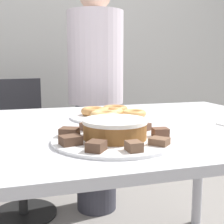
{
  "coord_description": "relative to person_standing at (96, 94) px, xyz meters",
  "views": [
    {
      "loc": [
        -0.33,
        -1.15,
        1.02
      ],
      "look_at": [
        0.0,
        -0.05,
        0.83
      ],
      "focal_mm": 50.0,
      "sensor_mm": 36.0,
      "label": 1
    }
  ],
  "objects": [
    {
      "name": "wall_back",
      "position": [
        -0.16,
        0.76,
        0.49
      ],
      "size": [
        8.0,
        0.05,
        2.6
      ],
      "color": "beige",
      "rests_on": "ground_plane"
    },
    {
      "name": "plate_donuts",
      "position": [
        -0.11,
        -0.72,
        -0.03
      ],
      "size": [
        0.35,
        0.35,
        0.01
      ],
      "color": "white",
      "rests_on": "table"
    },
    {
      "name": "lamington_8",
      "position": [
        -0.35,
        -1.15,
        -0.01
      ],
      "size": [
        0.07,
        0.06,
        0.03
      ],
      "rotation": [
        0.0,
        0.0,
        9.65
      ],
      "color": "#513828",
      "rests_on": "plate_cake"
    },
    {
      "name": "lamington_5",
      "position": [
        -0.17,
        -0.97,
        -0.01
      ],
      "size": [
        0.06,
        0.07,
        0.02
      ],
      "rotation": [
        0.0,
        0.0,
        7.56
      ],
      "color": "#513828",
      "rests_on": "plate_cake"
    },
    {
      "name": "lamington_7",
      "position": [
        -0.34,
        -1.05,
        -0.01
      ],
      "size": [
        0.07,
        0.07,
        0.03
      ],
      "rotation": [
        0.0,
        0.0,
        8.95
      ],
      "color": "#513828",
      "rests_on": "plate_cake"
    },
    {
      "name": "donut_0",
      "position": [
        -0.11,
        -0.72,
        -0.01
      ],
      "size": [
        0.12,
        0.12,
        0.03
      ],
      "color": "#E5AD66",
      "rests_on": "plate_donuts"
    },
    {
      "name": "person_standing",
      "position": [
        0.0,
        0.0,
        0.0
      ],
      "size": [
        0.36,
        0.36,
        1.55
      ],
      "color": "#383842",
      "rests_on": "ground_plane"
    },
    {
      "name": "donut_3",
      "position": [
        -0.16,
        -0.79,
        -0.01
      ],
      "size": [
        0.12,
        0.12,
        0.03
      ],
      "color": "#E5AD66",
      "rests_on": "plate_donuts"
    },
    {
      "name": "donut_2",
      "position": [
        -0.17,
        -0.67,
        -0.01
      ],
      "size": [
        0.11,
        0.11,
        0.03
      ],
      "color": "#D18E4C",
      "rests_on": "plate_donuts"
    },
    {
      "name": "plate_cake",
      "position": [
        -0.21,
        -1.11,
        -0.03
      ],
      "size": [
        0.39,
        0.39,
        0.01
      ],
      "color": "white",
      "rests_on": "table"
    },
    {
      "name": "lamington_1",
      "position": [
        -0.2,
        -1.26,
        -0.01
      ],
      "size": [
        0.04,
        0.05,
        0.03
      ],
      "rotation": [
        0.0,
        0.0,
        4.76
      ],
      "color": "brown",
      "rests_on": "plate_cake"
    },
    {
      "name": "lamington_3",
      "position": [
        -0.06,
        -1.13,
        -0.01
      ],
      "size": [
        0.05,
        0.05,
        0.03
      ],
      "rotation": [
        0.0,
        0.0,
        6.16
      ],
      "color": "brown",
      "rests_on": "plate_cake"
    },
    {
      "name": "table",
      "position": [
        -0.16,
        -0.87,
        -0.12
      ],
      "size": [
        1.56,
        1.06,
        0.77
      ],
      "color": "silver",
      "rests_on": "ground_plane"
    },
    {
      "name": "donut_1",
      "position": [
        -0.07,
        -0.65,
        -0.01
      ],
      "size": [
        0.12,
        0.12,
        0.03
      ],
      "color": "#C68447",
      "rests_on": "plate_donuts"
    },
    {
      "name": "frosted_cake",
      "position": [
        -0.21,
        -1.11,
        0.01
      ],
      "size": [
        0.2,
        0.2,
        0.06
      ],
      "color": "brown",
      "rests_on": "plate_cake"
    },
    {
      "name": "lamington_6",
      "position": [
        -0.27,
        -0.98,
        -0.01
      ],
      "size": [
        0.05,
        0.06,
        0.03
      ],
      "rotation": [
        0.0,
        0.0,
        8.25
      ],
      "color": "brown",
      "rests_on": "plate_cake"
    },
    {
      "name": "lamington_0",
      "position": [
        -0.3,
        -1.23,
        -0.01
      ],
      "size": [
        0.07,
        0.07,
        0.03
      ],
      "rotation": [
        0.0,
        0.0,
        4.07
      ],
      "color": "#513828",
      "rests_on": "plate_cake"
    },
    {
      "name": "lamington_4",
      "position": [
        -0.09,
        -1.03,
        -0.01
      ],
      "size": [
        0.07,
        0.07,
        0.03
      ],
      "rotation": [
        0.0,
        0.0,
        6.86
      ],
      "color": "brown",
      "rests_on": "plate_cake"
    },
    {
      "name": "donut_4",
      "position": [
        -0.02,
        -0.76,
        -0.01
      ],
      "size": [
        0.11,
        0.11,
        0.03
      ],
      "color": "tan",
      "rests_on": "plate_donuts"
    },
    {
      "name": "office_chair_left",
      "position": [
        -0.51,
        0.09,
        -0.38
      ],
      "size": [
        0.52,
        0.52,
        0.9
      ],
      "rotation": [
        0.0,
        0.0,
        0.2
      ],
      "color": "black",
      "rests_on": "ground_plane"
    },
    {
      "name": "lamington_2",
      "position": [
        -0.11,
        -1.22,
        -0.01
      ],
      "size": [
        0.07,
        0.07,
        0.02
      ],
      "rotation": [
        0.0,
        0.0,
        5.46
      ],
      "color": "brown",
      "rests_on": "plate_cake"
    }
  ]
}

